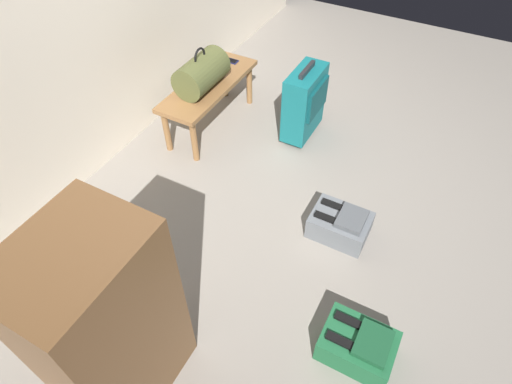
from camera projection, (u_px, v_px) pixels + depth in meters
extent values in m
plane|color=gray|center=(302.00, 204.00, 3.05)|extent=(6.60, 6.60, 0.00)
cube|color=olive|center=(209.00, 85.00, 3.41)|extent=(1.00, 0.36, 0.04)
cylinder|color=olive|center=(194.00, 141.00, 3.25)|extent=(0.05, 0.05, 0.38)
cylinder|color=olive|center=(249.00, 85.00, 3.78)|extent=(0.05, 0.05, 0.38)
cylinder|color=olive|center=(167.00, 131.00, 3.33)|extent=(0.05, 0.05, 0.38)
cylinder|color=olive|center=(224.00, 77.00, 3.86)|extent=(0.05, 0.05, 0.38)
cylinder|color=#51562D|center=(202.00, 73.00, 3.25)|extent=(0.44, 0.26, 0.26)
torus|color=black|center=(200.00, 57.00, 3.15)|extent=(0.14, 0.02, 0.14)
cube|color=#191E4C|center=(230.00, 61.00, 3.62)|extent=(0.07, 0.14, 0.01)
cube|color=black|center=(230.00, 60.00, 3.62)|extent=(0.06, 0.13, 0.00)
cube|color=#14666B|center=(304.00, 103.00, 3.36)|extent=(0.43, 0.20, 0.55)
cube|color=#0E474A|center=(318.00, 99.00, 3.27)|extent=(0.34, 0.02, 0.25)
cube|color=#262628|center=(307.00, 70.00, 3.14)|extent=(0.24, 0.03, 0.04)
cylinder|color=black|center=(286.00, 140.00, 3.51)|extent=(0.02, 0.05, 0.05)
cylinder|color=black|center=(301.00, 120.00, 3.69)|extent=(0.02, 0.05, 0.05)
cube|color=slate|center=(340.00, 225.00, 2.81)|extent=(0.28, 0.38, 0.17)
cube|color=#515559|center=(352.00, 219.00, 2.72)|extent=(0.21, 0.17, 0.04)
cube|color=black|center=(329.00, 219.00, 2.73)|extent=(0.04, 0.19, 0.02)
cube|color=black|center=(336.00, 206.00, 2.80)|extent=(0.04, 0.19, 0.02)
cube|color=#1E6038|center=(357.00, 346.00, 2.25)|extent=(0.28, 0.38, 0.17)
cube|color=#184D2C|center=(373.00, 343.00, 2.15)|extent=(0.21, 0.17, 0.04)
cube|color=black|center=(344.00, 342.00, 2.16)|extent=(0.04, 0.19, 0.02)
cube|color=black|center=(352.00, 322.00, 2.24)|extent=(0.04, 0.19, 0.02)
cube|color=brown|center=(106.00, 325.00, 1.84)|extent=(0.56, 0.44, 1.10)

